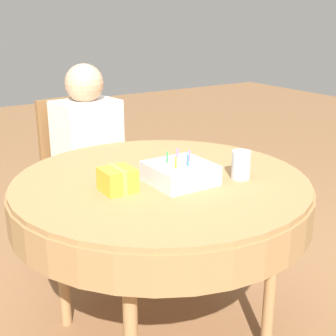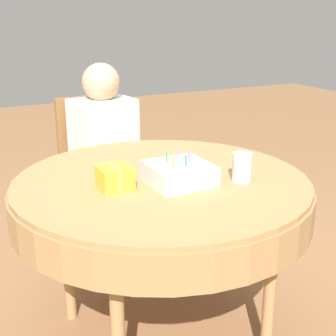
{
  "view_description": "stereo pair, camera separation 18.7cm",
  "coord_description": "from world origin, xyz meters",
  "px_view_note": "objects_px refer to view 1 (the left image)",
  "views": [
    {
      "loc": [
        -0.94,
        -1.52,
        1.41
      ],
      "look_at": [
        0.02,
        -0.03,
        0.82
      ],
      "focal_mm": 50.0,
      "sensor_mm": 36.0,
      "label": 1
    },
    {
      "loc": [
        -0.78,
        -1.61,
        1.41
      ],
      "look_at": [
        0.02,
        -0.03,
        0.82
      ],
      "focal_mm": 50.0,
      "sensor_mm": 36.0,
      "label": 2
    }
  ],
  "objects_px": {
    "birthday_cake": "(180,173)",
    "drinking_glass": "(241,165)",
    "chair": "(83,172)",
    "gift_box": "(118,180)",
    "person": "(90,145)"
  },
  "relations": [
    {
      "from": "person",
      "to": "drinking_glass",
      "type": "bearing_deg",
      "value": -86.42
    },
    {
      "from": "chair",
      "to": "birthday_cake",
      "type": "bearing_deg",
      "value": -98.39
    },
    {
      "from": "drinking_glass",
      "to": "person",
      "type": "bearing_deg",
      "value": 101.12
    },
    {
      "from": "chair",
      "to": "birthday_cake",
      "type": "height_order",
      "value": "chair"
    },
    {
      "from": "birthday_cake",
      "to": "drinking_glass",
      "type": "height_order",
      "value": "birthday_cake"
    },
    {
      "from": "person",
      "to": "birthday_cake",
      "type": "xyz_separation_m",
      "value": [
        -0.03,
        -0.95,
        0.11
      ]
    },
    {
      "from": "birthday_cake",
      "to": "gift_box",
      "type": "distance_m",
      "value": 0.25
    },
    {
      "from": "chair",
      "to": "person",
      "type": "height_order",
      "value": "person"
    },
    {
      "from": "birthday_cake",
      "to": "gift_box",
      "type": "xyz_separation_m",
      "value": [
        -0.25,
        0.05,
        0.0
      ]
    },
    {
      "from": "birthday_cake",
      "to": "drinking_glass",
      "type": "relative_size",
      "value": 2.04
    },
    {
      "from": "chair",
      "to": "gift_box",
      "type": "relative_size",
      "value": 7.49
    },
    {
      "from": "person",
      "to": "gift_box",
      "type": "distance_m",
      "value": 0.95
    },
    {
      "from": "drinking_glass",
      "to": "gift_box",
      "type": "distance_m",
      "value": 0.5
    },
    {
      "from": "drinking_glass",
      "to": "chair",
      "type": "bearing_deg",
      "value": 100.81
    },
    {
      "from": "person",
      "to": "drinking_glass",
      "type": "distance_m",
      "value": 1.07
    }
  ]
}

